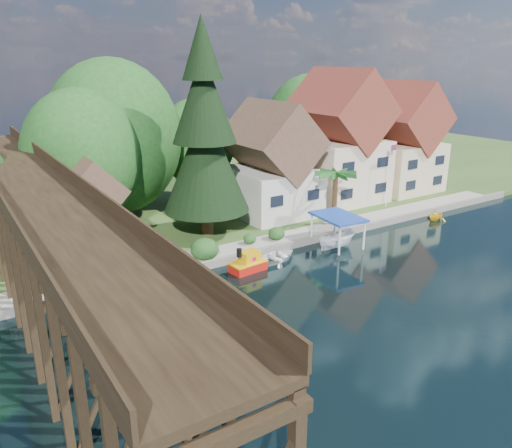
{
  "coord_description": "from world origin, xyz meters",
  "views": [
    {
      "loc": [
        -20.13,
        -23.3,
        15.19
      ],
      "look_at": [
        -1.21,
        6.0,
        3.58
      ],
      "focal_mm": 35.0,
      "sensor_mm": 36.0,
      "label": 1
    }
  ],
  "objects_px": {
    "trestle_bridge": "(43,243)",
    "house_left": "(271,167)",
    "boat_canopy": "(337,234)",
    "house_center": "(338,145)",
    "boat_yellow": "(436,214)",
    "conifer": "(205,135)",
    "tugboat": "(248,263)",
    "shed": "(90,214)",
    "flagpole": "(390,169)",
    "palm_tree": "(336,176)",
    "boat_white_a": "(278,256)",
    "house_right": "(400,144)"
  },
  "relations": [
    {
      "from": "house_center",
      "to": "boat_yellow",
      "type": "height_order",
      "value": "house_center"
    },
    {
      "from": "house_left",
      "to": "conifer",
      "type": "distance_m",
      "value": 9.4
    },
    {
      "from": "house_center",
      "to": "shed",
      "type": "xyz_separation_m",
      "value": [
        -27.0,
        -2.0,
        -2.59
      ]
    },
    {
      "from": "conifer",
      "to": "tugboat",
      "type": "distance_m",
      "value": 11.62
    },
    {
      "from": "boat_white_a",
      "to": "flagpole",
      "type": "bearing_deg",
      "value": -86.25
    },
    {
      "from": "house_left",
      "to": "boat_white_a",
      "type": "bearing_deg",
      "value": -121.64
    },
    {
      "from": "trestle_bridge",
      "to": "house_center",
      "type": "relative_size",
      "value": 3.18
    },
    {
      "from": "house_left",
      "to": "boat_yellow",
      "type": "xyz_separation_m",
      "value": [
        13.29,
        -9.52,
        -4.52
      ]
    },
    {
      "from": "conifer",
      "to": "boat_yellow",
      "type": "xyz_separation_m",
      "value": [
        21.5,
        -7.35,
        -8.57
      ]
    },
    {
      "from": "boat_white_a",
      "to": "boat_canopy",
      "type": "relative_size",
      "value": 0.79
    },
    {
      "from": "trestle_bridge",
      "to": "house_left",
      "type": "bearing_deg",
      "value": 25.21
    },
    {
      "from": "house_right",
      "to": "boat_yellow",
      "type": "xyz_separation_m",
      "value": [
        -4.71,
        -9.52,
        -5.16
      ]
    },
    {
      "from": "palm_tree",
      "to": "boat_canopy",
      "type": "bearing_deg",
      "value": -128.05
    },
    {
      "from": "shed",
      "to": "conifer",
      "type": "xyz_separation_m",
      "value": [
        9.79,
        -0.67,
        5.35
      ]
    },
    {
      "from": "palm_tree",
      "to": "boat_white_a",
      "type": "xyz_separation_m",
      "value": [
        -8.67,
        -3.27,
        -4.76
      ]
    },
    {
      "from": "trestle_bridge",
      "to": "house_right",
      "type": "height_order",
      "value": "house_right"
    },
    {
      "from": "house_left",
      "to": "flagpole",
      "type": "bearing_deg",
      "value": -22.88
    },
    {
      "from": "house_center",
      "to": "boat_canopy",
      "type": "relative_size",
      "value": 2.98
    },
    {
      "from": "flagpole",
      "to": "boat_white_a",
      "type": "height_order",
      "value": "flagpole"
    },
    {
      "from": "shed",
      "to": "boat_yellow",
      "type": "bearing_deg",
      "value": -14.37
    },
    {
      "from": "tugboat",
      "to": "boat_yellow",
      "type": "bearing_deg",
      "value": 1.18
    },
    {
      "from": "boat_white_a",
      "to": "boat_canopy",
      "type": "bearing_deg",
      "value": -106.66
    },
    {
      "from": "trestle_bridge",
      "to": "house_left",
      "type": "relative_size",
      "value": 4.01
    },
    {
      "from": "house_left",
      "to": "boat_canopy",
      "type": "xyz_separation_m",
      "value": [
        -0.13,
        -10.0,
        -3.91
      ]
    },
    {
      "from": "house_right",
      "to": "tugboat",
      "type": "distance_m",
      "value": 29.13
    },
    {
      "from": "house_center",
      "to": "trestle_bridge",
      "type": "bearing_deg",
      "value": -160.51
    },
    {
      "from": "house_center",
      "to": "flagpole",
      "type": "distance_m",
      "value": 6.11
    },
    {
      "from": "trestle_bridge",
      "to": "boat_canopy",
      "type": "distance_m",
      "value": 23.25
    },
    {
      "from": "conifer",
      "to": "boat_canopy",
      "type": "distance_m",
      "value": 13.78
    },
    {
      "from": "house_right",
      "to": "tugboat",
      "type": "height_order",
      "value": "house_right"
    },
    {
      "from": "house_right",
      "to": "boat_canopy",
      "type": "bearing_deg",
      "value": -151.13
    },
    {
      "from": "conifer",
      "to": "boat_canopy",
      "type": "relative_size",
      "value": 3.87
    },
    {
      "from": "house_center",
      "to": "flagpole",
      "type": "height_order",
      "value": "house_center"
    },
    {
      "from": "trestle_bridge",
      "to": "house_left",
      "type": "xyz_separation_m",
      "value": [
        23.0,
        10.83,
        -0.21
      ]
    },
    {
      "from": "house_left",
      "to": "boat_canopy",
      "type": "distance_m",
      "value": 10.74
    },
    {
      "from": "shed",
      "to": "conifer",
      "type": "distance_m",
      "value": 11.18
    },
    {
      "from": "palm_tree",
      "to": "conifer",
      "type": "bearing_deg",
      "value": 159.85
    },
    {
      "from": "house_right",
      "to": "conifer",
      "type": "relative_size",
      "value": 0.69
    },
    {
      "from": "tugboat",
      "to": "house_left",
      "type": "bearing_deg",
      "value": 48.33
    },
    {
      "from": "trestle_bridge",
      "to": "tugboat",
      "type": "height_order",
      "value": "trestle_bridge"
    },
    {
      "from": "flagpole",
      "to": "palm_tree",
      "type": "bearing_deg",
      "value": -170.53
    },
    {
      "from": "house_center",
      "to": "boat_white_a",
      "type": "height_order",
      "value": "house_center"
    },
    {
      "from": "tugboat",
      "to": "boat_white_a",
      "type": "distance_m",
      "value": 3.08
    },
    {
      "from": "palm_tree",
      "to": "tugboat",
      "type": "distance_m",
      "value": 13.1
    },
    {
      "from": "house_left",
      "to": "boat_white_a",
      "type": "relative_size",
      "value": 3.0
    },
    {
      "from": "trestle_bridge",
      "to": "flagpole",
      "type": "xyz_separation_m",
      "value": [
        34.36,
        6.03,
        -0.86
      ]
    },
    {
      "from": "house_right",
      "to": "palm_tree",
      "type": "distance_m",
      "value": 16.41
    },
    {
      "from": "tugboat",
      "to": "boat_canopy",
      "type": "height_order",
      "value": "boat_canopy"
    },
    {
      "from": "shed",
      "to": "boat_white_a",
      "type": "bearing_deg",
      "value": -33.29
    },
    {
      "from": "trestle_bridge",
      "to": "conifer",
      "type": "height_order",
      "value": "conifer"
    }
  ]
}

